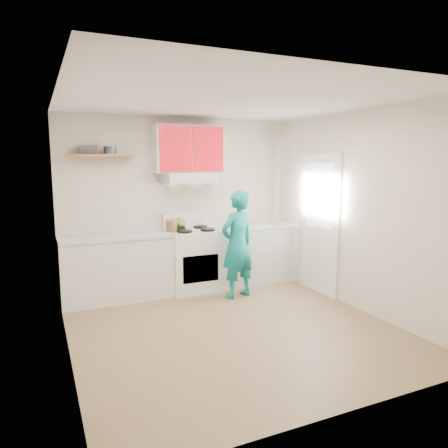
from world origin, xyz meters
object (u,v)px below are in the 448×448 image
stove (193,260)px  person (237,244)px  tin (110,150)px  kettle (179,223)px  crock (172,227)px

stove → person: (0.46, -0.59, 0.31)m
tin → kettle: size_ratio=0.88×
stove → kettle: (-0.13, 0.24, 0.54)m
tin → person: tin is taller
stove → person: bearing=-52.0°
person → kettle: bearing=-70.3°
crock → kettle: bearing=51.1°
tin → crock: (0.81, -0.17, -1.09)m
stove → person: person is taller
tin → kettle: tin is taller
kettle → person: person is taller
stove → tin: bearing=172.5°
crock → person: bearing=-35.6°
crock → stove: bearing=3.0°
kettle → stove: bearing=-84.7°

